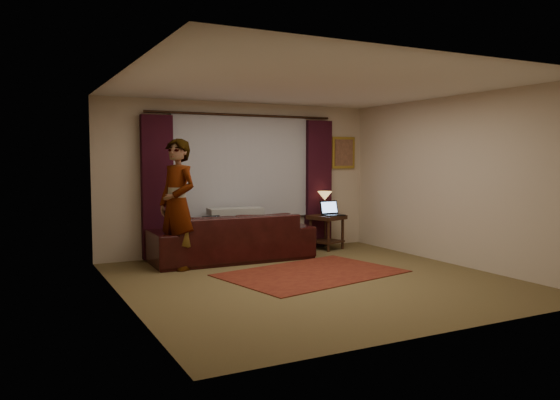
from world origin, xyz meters
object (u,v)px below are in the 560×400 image
object	(u,v)px
laptop_table	(333,208)
laptop_sofa	(215,224)
end_table	(327,232)
tiffany_lamp	(325,203)
person	(177,204)
sofa	(231,228)

from	to	relation	value
laptop_table	laptop_sofa	bearing A→B (deg)	-174.89
end_table	laptop_sofa	bearing A→B (deg)	-169.63
laptop_sofa	tiffany_lamp	distance (m)	2.37
tiffany_lamp	laptop_table	xyz separation A→B (m)	(0.05, -0.20, -0.08)
laptop_sofa	person	world-z (taller)	person
tiffany_lamp	person	xyz separation A→B (m)	(-2.92, -0.61, 0.13)
tiffany_lamp	person	world-z (taller)	person
end_table	person	bearing A→B (deg)	-169.75
tiffany_lamp	end_table	bearing A→B (deg)	-96.03
laptop_sofa	end_table	bearing A→B (deg)	4.30
sofa	laptop_sofa	bearing A→B (deg)	30.18
sofa	laptop_sofa	xyz separation A→B (m)	(-0.36, -0.20, 0.11)
laptop_table	person	world-z (taller)	person
sofa	laptop_table	xyz separation A→B (m)	(2.00, 0.10, 0.23)
person	sofa	bearing A→B (deg)	85.22
laptop_sofa	laptop_table	distance (m)	2.38
sofa	laptop_table	size ratio (longest dim) A/B	6.52
sofa	tiffany_lamp	size ratio (longest dim) A/B	6.06
end_table	laptop_table	world-z (taller)	laptop_table
end_table	tiffany_lamp	xyz separation A→B (m)	(0.01, 0.09, 0.52)
tiffany_lamp	laptop_table	distance (m)	0.22
person	laptop_table	bearing A→B (deg)	75.64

